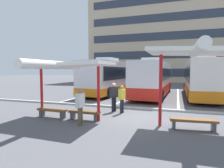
# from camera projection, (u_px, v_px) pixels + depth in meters

# --- Properties ---
(ground_plane) EXTENTS (160.00, 160.00, 0.00)m
(ground_plane) POSITION_uv_depth(u_px,v_px,m) (136.00, 117.00, 10.05)
(ground_plane) COLOR #515156
(terminal_building) EXTENTS (34.23, 11.40, 24.50)m
(terminal_building) POSITION_uv_depth(u_px,v_px,m) (169.00, 33.00, 42.99)
(terminal_building) COLOR #C6B293
(terminal_building) RESTS_ON ground
(coach_bus_0) EXTENTS (3.34, 11.04, 3.66)m
(coach_bus_0) POSITION_uv_depth(u_px,v_px,m) (113.00, 77.00, 20.40)
(coach_bus_0) COLOR silver
(coach_bus_0) RESTS_ON ground
(coach_bus_1) EXTENTS (2.85, 10.72, 3.50)m
(coach_bus_1) POSITION_uv_depth(u_px,v_px,m) (154.00, 79.00, 18.39)
(coach_bus_1) COLOR silver
(coach_bus_1) RESTS_ON ground
(coach_bus_2) EXTENTS (2.67, 11.63, 3.63)m
(coach_bus_2) POSITION_uv_depth(u_px,v_px,m) (201.00, 79.00, 17.74)
(coach_bus_2) COLOR silver
(coach_bus_2) RESTS_ON ground
(lane_stripe_0) EXTENTS (0.16, 14.00, 0.01)m
(lane_stripe_0) POSITION_uv_depth(u_px,v_px,m) (95.00, 93.00, 21.01)
(lane_stripe_0) COLOR white
(lane_stripe_0) RESTS_ON ground
(lane_stripe_1) EXTENTS (0.16, 14.00, 0.01)m
(lane_stripe_1) POSITION_uv_depth(u_px,v_px,m) (134.00, 94.00, 19.64)
(lane_stripe_1) COLOR white
(lane_stripe_1) RESTS_ON ground
(lane_stripe_2) EXTENTS (0.16, 14.00, 0.01)m
(lane_stripe_2) POSITION_uv_depth(u_px,v_px,m) (178.00, 96.00, 18.27)
(lane_stripe_2) COLOR white
(lane_stripe_2) RESTS_ON ground
(waiting_shelter_0) EXTENTS (4.26, 4.39, 2.85)m
(waiting_shelter_0) POSITION_uv_depth(u_px,v_px,m) (65.00, 66.00, 9.33)
(waiting_shelter_0) COLOR red
(waiting_shelter_0) RESTS_ON ground
(bench_0) EXTENTS (1.64, 0.51, 0.45)m
(bench_0) POSITION_uv_depth(u_px,v_px,m) (52.00, 111.00, 9.89)
(bench_0) COLOR brown
(bench_0) RESTS_ON ground
(bench_1) EXTENTS (1.57, 0.44, 0.45)m
(bench_1) POSITION_uv_depth(u_px,v_px,m) (84.00, 113.00, 9.38)
(bench_1) COLOR brown
(bench_1) RESTS_ON ground
(waiting_shelter_1) EXTENTS (3.68, 4.22, 3.33)m
(waiting_shelter_1) POSITION_uv_depth(u_px,v_px,m) (196.00, 54.00, 7.54)
(waiting_shelter_1) COLOR red
(waiting_shelter_1) RESTS_ON ground
(bench_2) EXTENTS (1.86, 0.62, 0.45)m
(bench_2) POSITION_uv_depth(u_px,v_px,m) (193.00, 122.00, 7.81)
(bench_2) COLOR brown
(bench_2) RESTS_ON ground
(platform_kerb) EXTENTS (44.00, 0.24, 0.12)m
(platform_kerb) POSITION_uv_depth(u_px,v_px,m) (142.00, 108.00, 11.97)
(platform_kerb) COLOR #ADADA8
(platform_kerb) RESTS_ON ground
(waiting_passenger_0) EXTENTS (0.32, 0.49, 1.58)m
(waiting_passenger_0) POSITION_uv_depth(u_px,v_px,m) (122.00, 97.00, 10.91)
(waiting_passenger_0) COLOR black
(waiting_passenger_0) RESTS_ON ground
(waiting_passenger_1) EXTENTS (0.24, 0.48, 1.64)m
(waiting_passenger_1) POSITION_uv_depth(u_px,v_px,m) (80.00, 104.00, 8.41)
(waiting_passenger_1) COLOR brown
(waiting_passenger_1) RESTS_ON ground
(waiting_passenger_2) EXTENTS (0.46, 0.53, 1.70)m
(waiting_passenger_2) POSITION_uv_depth(u_px,v_px,m) (114.00, 95.00, 11.32)
(waiting_passenger_2) COLOR black
(waiting_passenger_2) RESTS_ON ground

